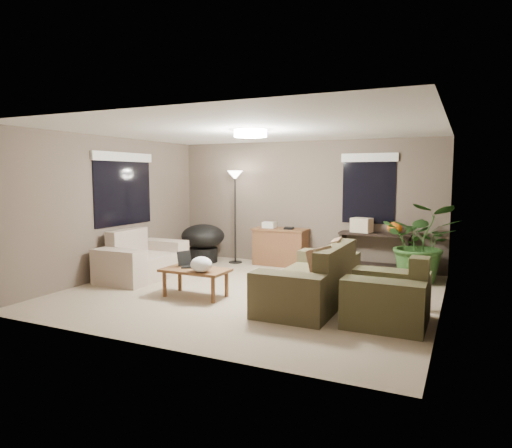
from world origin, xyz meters
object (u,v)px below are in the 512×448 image
at_px(coffee_table, 195,273).
at_px(desk, 280,247).
at_px(loveseat, 141,261).
at_px(console_table, 375,250).
at_px(armchair, 388,299).
at_px(houseplant, 421,251).
at_px(cat_scratching_post, 408,293).
at_px(main_sofa, 314,282).
at_px(floor_lamp, 235,186).
at_px(papasan_chair, 203,240).

xyz_separation_m(coffee_table, desk, (0.25, 2.78, 0.02)).
bearing_deg(loveseat, console_table, 30.73).
relative_size(armchair, desk, 0.91).
distance_m(armchair, houseplant, 2.48).
relative_size(coffee_table, cat_scratching_post, 2.00).
xyz_separation_m(coffee_table, cat_scratching_post, (2.97, 0.67, -0.14)).
xyz_separation_m(main_sofa, armchair, (1.11, -0.49, 0.00)).
distance_m(main_sofa, desk, 2.77).
bearing_deg(floor_lamp, loveseat, -113.84).
bearing_deg(coffee_table, main_sofa, 13.96).
relative_size(desk, console_table, 0.85).
bearing_deg(main_sofa, armchair, -23.69).
height_order(console_table, cat_scratching_post, console_table).
relative_size(main_sofa, console_table, 1.69).
xyz_separation_m(loveseat, armchair, (4.38, -0.73, 0.00)).
height_order(console_table, houseplant, houseplant).
bearing_deg(desk, floor_lamp, -170.76).
height_order(main_sofa, papasan_chair, main_sofa).
relative_size(loveseat, desk, 1.45).
bearing_deg(floor_lamp, armchair, -37.37).
distance_m(armchair, floor_lamp, 4.61).
bearing_deg(desk, main_sofa, -58.24).
distance_m(coffee_table, desk, 2.79).
relative_size(papasan_chair, cat_scratching_post, 2.38).
height_order(main_sofa, floor_lamp, floor_lamp).
xyz_separation_m(main_sofa, console_table, (0.41, 2.43, 0.14)).
xyz_separation_m(loveseat, houseplant, (4.54, 1.73, 0.24)).
bearing_deg(cat_scratching_post, loveseat, -179.95).
bearing_deg(cat_scratching_post, armchair, -101.31).
height_order(armchair, floor_lamp, floor_lamp).
height_order(papasan_chair, houseplant, houseplant).
distance_m(houseplant, cat_scratching_post, 1.76).
relative_size(desk, houseplant, 0.81).
height_order(loveseat, floor_lamp, floor_lamp).
xyz_separation_m(main_sofa, cat_scratching_post, (1.26, 0.25, -0.08)).
distance_m(armchair, desk, 3.83).
relative_size(desk, cat_scratching_post, 2.20).
bearing_deg(console_table, armchair, -76.33).
bearing_deg(cat_scratching_post, coffee_table, -167.25).
bearing_deg(cat_scratching_post, houseplant, 89.72).
relative_size(loveseat, cat_scratching_post, 3.20).
xyz_separation_m(armchair, houseplant, (0.16, 2.46, 0.23)).
height_order(loveseat, cat_scratching_post, loveseat).
height_order(console_table, floor_lamp, floor_lamp).
height_order(armchair, cat_scratching_post, armchair).
relative_size(main_sofa, houseplant, 1.61).
height_order(papasan_chair, cat_scratching_post, papasan_chair).
relative_size(floor_lamp, cat_scratching_post, 3.82).
distance_m(console_table, houseplant, 0.98).
distance_m(desk, floor_lamp, 1.55).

